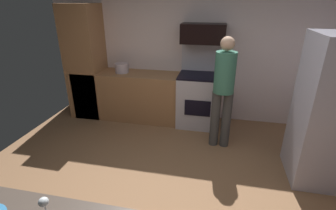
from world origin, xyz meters
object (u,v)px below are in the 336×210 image
microwave (203,34)px  person_cook (223,88)px  stock_pot (122,68)px  oven_range (199,98)px  wine_glass_mid (44,203)px

microwave → person_cook: 1.10m
microwave → stock_pot: bearing=-176.9°
oven_range → microwave: bearing=90.0°
wine_glass_mid → stock_pot: 3.34m
person_cook → oven_range: bearing=119.8°
microwave → wine_glass_mid: 3.46m
microwave → person_cook: bearing=-63.1°
oven_range → wine_glass_mid: oven_range is taller
oven_range → wine_glass_mid: bearing=-101.8°
oven_range → stock_pot: oven_range is taller
wine_glass_mid → oven_range: bearing=78.2°
stock_pot → person_cook: bearing=-20.5°
oven_range → stock_pot: bearing=179.7°
microwave → person_cook: (0.39, -0.78, -0.68)m
microwave → stock_pot: (-1.47, -0.08, -0.65)m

